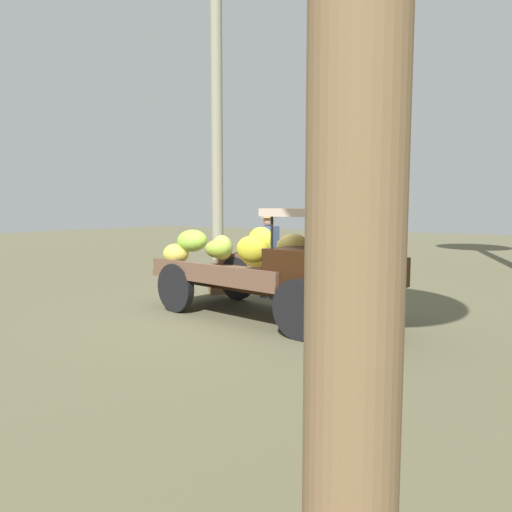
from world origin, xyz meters
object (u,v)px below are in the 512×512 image
at_px(truck, 276,265).
at_px(farmer, 268,250).
at_px(wooden_crate, 220,281).
at_px(loose_banana_bunch, 327,285).

bearing_deg(truck, farmer, 134.93).
distance_m(farmer, wooden_crate, 1.47).
bearing_deg(farmer, loose_banana_bunch, 152.03).
bearing_deg(farmer, truck, 45.43).
distance_m(truck, farmer, 1.86).
relative_size(truck, loose_banana_bunch, 8.16).
height_order(truck, wooden_crate, truck).
distance_m(truck, wooden_crate, 2.85).
bearing_deg(wooden_crate, truck, -33.68).
relative_size(wooden_crate, loose_banana_bunch, 0.97).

